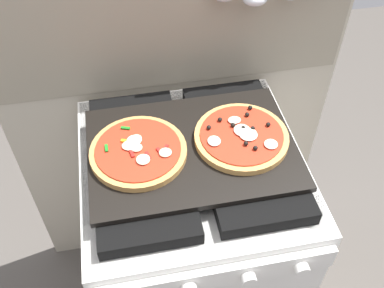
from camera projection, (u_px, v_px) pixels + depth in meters
name	position (u px, v px, depth m)	size (l,w,h in m)	color
kitchen_backsplash	(174.00, 100.00, 1.47)	(1.10, 0.09, 1.55)	#B2A893
stove	(192.00, 241.00, 1.49)	(0.60, 0.64, 0.90)	white
baking_tray	(192.00, 149.00, 1.16)	(0.54, 0.38, 0.02)	black
pizza_left	(138.00, 151.00, 1.13)	(0.25, 0.25, 0.03)	#C18947
pizza_right	(241.00, 136.00, 1.17)	(0.25, 0.25, 0.03)	tan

